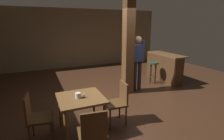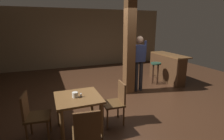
# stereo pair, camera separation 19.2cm
# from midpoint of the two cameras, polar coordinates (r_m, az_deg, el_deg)

# --- Properties ---
(ground_plane) EXTENTS (10.80, 10.80, 0.00)m
(ground_plane) POSITION_cam_midpoint_polar(r_m,az_deg,el_deg) (5.07, 5.43, -9.39)
(ground_plane) COLOR #382114
(wall_back) EXTENTS (8.00, 0.10, 2.80)m
(wall_back) POSITION_cam_midpoint_polar(r_m,az_deg,el_deg) (8.91, -7.54, 10.25)
(wall_back) COLOR #756047
(wall_back) RESTS_ON ground_plane
(pillar) EXTENTS (0.28, 0.28, 2.80)m
(pillar) POSITION_cam_midpoint_polar(r_m,az_deg,el_deg) (5.21, 6.76, 7.27)
(pillar) COLOR brown
(pillar) RESTS_ON ground_plane
(dining_table) EXTENTS (0.84, 0.84, 0.73)m
(dining_table) POSITION_cam_midpoint_polar(r_m,az_deg,el_deg) (3.45, -9.37, -10.68)
(dining_table) COLOR brown
(dining_table) RESTS_ON ground_plane
(chair_east) EXTENTS (0.44, 0.44, 0.89)m
(chair_east) POSITION_cam_midpoint_polar(r_m,az_deg,el_deg) (3.72, 2.98, -9.99)
(chair_east) COLOR #4C3319
(chair_east) RESTS_ON ground_plane
(chair_south) EXTENTS (0.47, 0.47, 0.89)m
(chair_south) POSITION_cam_midpoint_polar(r_m,az_deg,el_deg) (2.76, -6.14, -19.62)
(chair_south) COLOR #4C3319
(chair_south) RESTS_ON ground_plane
(chair_west) EXTENTS (0.47, 0.47, 0.89)m
(chair_west) POSITION_cam_midpoint_polar(r_m,az_deg,el_deg) (3.47, -22.93, -13.18)
(chair_west) COLOR #4C3319
(chair_west) RESTS_ON ground_plane
(napkin_cup) EXTENTS (0.11, 0.11, 0.10)m
(napkin_cup) POSITION_cam_midpoint_polar(r_m,az_deg,el_deg) (3.35, -10.36, -7.98)
(napkin_cup) COLOR silver
(napkin_cup) RESTS_ON dining_table
(salt_shaker) EXTENTS (0.03, 0.03, 0.07)m
(salt_shaker) POSITION_cam_midpoint_polar(r_m,az_deg,el_deg) (3.36, -8.44, -8.12)
(salt_shaker) COLOR silver
(salt_shaker) RESTS_ON dining_table
(standing_person) EXTENTS (0.47, 0.22, 1.72)m
(standing_person) POSITION_cam_midpoint_polar(r_m,az_deg,el_deg) (5.49, 9.87, 3.32)
(standing_person) COLOR navy
(standing_person) RESTS_ON ground_plane
(bar_counter) EXTENTS (0.56, 1.62, 1.01)m
(bar_counter) POSITION_cam_midpoint_polar(r_m,az_deg,el_deg) (6.80, 18.15, 0.76)
(bar_counter) COLOR brown
(bar_counter) RESTS_ON ground_plane
(bar_stool_near) EXTENTS (0.36, 0.36, 0.77)m
(bar_stool_near) POSITION_cam_midpoint_polar(r_m,az_deg,el_deg) (6.35, 14.92, 0.64)
(bar_stool_near) COLOR #1E3828
(bar_stool_near) RESTS_ON ground_plane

